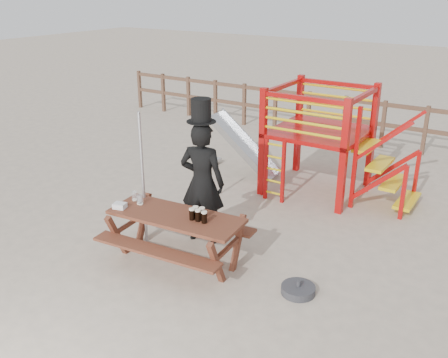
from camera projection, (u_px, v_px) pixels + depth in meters
ground at (205, 265)px, 7.35m from camera, size 60.00×60.00×0.00m
back_fence at (364, 117)px, 12.54m from camera, size 15.09×0.09×1.20m
playground_fort at (315, 138)px, 9.68m from camera, size 4.71×1.84×2.10m
picnic_table at (177, 232)px, 7.29m from camera, size 2.09×1.54×0.77m
man_with_hat at (202, 180)px, 7.72m from camera, size 0.81×0.63×2.31m
metal_pole at (143, 180)px, 7.65m from camera, size 0.05×0.05×2.13m
parasol_base at (298, 290)px, 6.67m from camera, size 0.46×0.46×0.20m
paper_bag at (120, 206)px, 7.38m from camera, size 0.21×0.18×0.08m
stout_pints at (198, 214)px, 7.00m from camera, size 0.29×0.18×0.17m
empty_glasses at (138, 199)px, 7.54m from camera, size 0.26×0.14×0.15m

